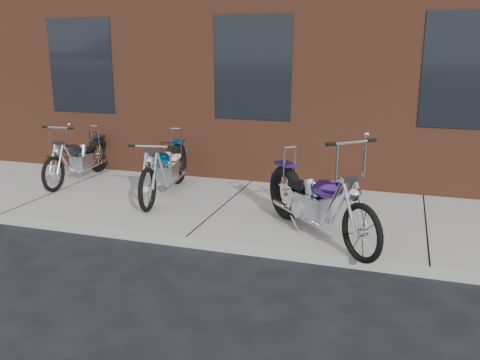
% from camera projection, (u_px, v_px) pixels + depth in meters
% --- Properties ---
extents(ground, '(120.00, 120.00, 0.00)m').
position_uv_depth(ground, '(186.00, 248.00, 6.66)').
color(ground, black).
rests_on(ground, ground).
extents(sidewalk, '(22.00, 3.00, 0.15)m').
position_uv_depth(sidewalk, '(225.00, 209.00, 8.02)').
color(sidewalk, '#A09C92').
rests_on(sidewalk, ground).
extents(chopper_purple, '(1.76, 1.86, 1.38)m').
position_uv_depth(chopper_purple, '(317.00, 204.00, 6.55)').
color(chopper_purple, black).
rests_on(chopper_purple, sidewalk).
extents(chopper_blue, '(0.62, 2.34, 1.02)m').
position_uv_depth(chopper_blue, '(165.00, 170.00, 8.40)').
color(chopper_blue, black).
rests_on(chopper_blue, sidewalk).
extents(chopper_third, '(0.52, 2.14, 1.09)m').
position_uv_depth(chopper_third, '(79.00, 160.00, 9.38)').
color(chopper_third, black).
rests_on(chopper_third, sidewalk).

